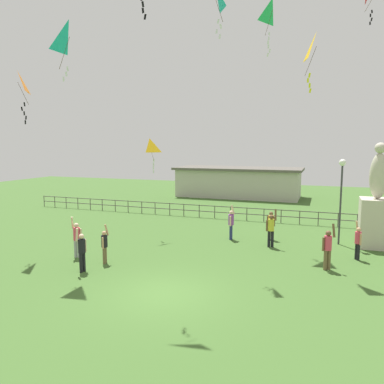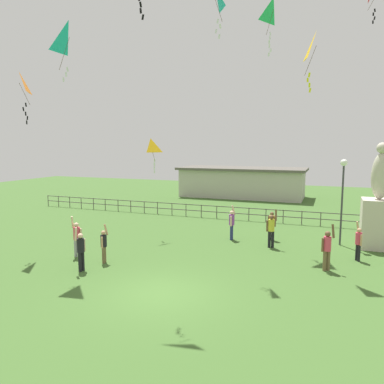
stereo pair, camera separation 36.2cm
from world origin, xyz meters
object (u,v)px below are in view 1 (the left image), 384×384
person_1 (82,249)px  kite_1 (69,38)px  person_3 (77,237)px  kite_0 (272,12)px  kite_4 (216,0)px  person_7 (271,224)px  kite_2 (150,148)px  person_5 (231,222)px  person_0 (358,241)px  person_6 (104,244)px  person_2 (328,247)px  kite_7 (18,84)px  lamppost (342,183)px  person_4 (271,228)px  kite_5 (316,48)px  statue_monument (376,213)px

person_1 → kite_1: size_ratio=0.77×
person_3 → kite_0: kite_0 is taller
kite_1 → kite_4: kite_4 is taller
person_7 → kite_2: kite_2 is taller
kite_0 → person_5: bearing=-152.1°
kite_0 → kite_2: (-6.72, -1.47, -7.27)m
person_0 → person_6: (-10.89, -4.52, -0.03)m
person_1 → person_2: bearing=21.3°
kite_1 → person_1: bearing=-46.4°
kite_0 → kite_7: kite_0 is taller
person_7 → kite_1: 13.92m
person_0 → person_2: size_ratio=0.90×
person_1 → person_3: (-1.48, 1.60, 0.02)m
kite_2 → kite_4: kite_4 is taller
lamppost → person_4: 4.53m
person_3 → kite_5: kite_5 is taller
lamppost → person_3: lamppost is taller
kite_0 → kite_2: kite_0 is taller
kite_2 → kite_5: kite_5 is taller
kite_7 → person_5: bearing=29.8°
person_1 → person_6: person_1 is taller
person_3 → person_7: 10.59m
person_4 → person_5: size_ratio=1.04×
lamppost → person_1: bearing=-141.0°
lamppost → kite_5: size_ratio=1.76×
person_3 → kite_1: (0.40, -0.46, 8.98)m
kite_0 → kite_2: size_ratio=1.50×
person_7 → kite_5: size_ratio=0.61×
person_1 → person_4: size_ratio=0.95×
person_2 → kite_4: (-5.23, 0.35, 10.85)m
person_4 → person_7: bearing=97.9°
person_2 → kite_4: bearing=176.1°
person_4 → kite_7: kite_7 is taller
statue_monument → person_6: 14.00m
statue_monument → lamppost: size_ratio=1.19×
person_0 → kite_4: kite_4 is taller
person_0 → kite_7: size_ratio=0.71×
person_7 → person_3: bearing=-141.5°
person_6 → kite_4: kite_4 is taller
kite_0 → kite_7: bearing=-150.5°
person_3 → person_5: (6.14, 5.84, 0.00)m
kite_1 → kite_7: 4.22m
person_4 → kite_2: size_ratio=1.02×
person_3 → statue_monument: bearing=26.8°
kite_2 → person_2: bearing=-17.4°
person_5 → person_7: person_5 is taller
person_2 → person_4: bearing=135.2°
lamppost → kite_2: 10.90m
person_0 → person_2: bearing=-124.4°
lamppost → kite_1: kite_1 is taller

